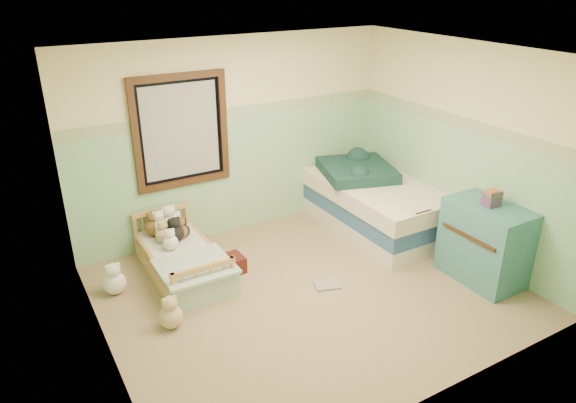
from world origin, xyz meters
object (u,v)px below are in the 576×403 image
twin_bed_frame (371,219)px  red_pillow (230,264)px  plush_floor_cream (115,283)px  plush_floor_tan (171,317)px  toddler_bed_frame (183,266)px  dresser (485,243)px  floor_book (327,285)px

twin_bed_frame → red_pillow: size_ratio=6.88×
plush_floor_cream → plush_floor_tan: plush_floor_cream is taller
plush_floor_tan → red_pillow: (0.92, 0.64, -0.02)m
toddler_bed_frame → dresser: size_ratio=1.59×
plush_floor_tan → dresser: 3.44m
plush_floor_tan → twin_bed_frame: 3.14m
toddler_bed_frame → red_pillow: 0.54m
toddler_bed_frame → floor_book: 1.66m
plush_floor_cream → red_pillow: 1.27m
plush_floor_cream → dresser: size_ratio=0.27×
twin_bed_frame → dresser: (0.26, -1.63, 0.34)m
toddler_bed_frame → plush_floor_tan: 1.00m
plush_floor_tan → twin_bed_frame: plush_floor_tan is taller
plush_floor_tan → twin_bed_frame: size_ratio=0.11×
toddler_bed_frame → plush_floor_cream: bearing=-178.4°
toddler_bed_frame → dresser: bearing=-31.9°
red_pillow → floor_book: 1.14m
plush_floor_tan → twin_bed_frame: bearing=13.8°
twin_bed_frame → toddler_bed_frame: bearing=176.7°
floor_book → red_pillow: bearing=152.1°
plush_floor_cream → red_pillow: (1.25, -0.23, -0.03)m
twin_bed_frame → floor_book: twin_bed_frame is taller
plush_floor_tan → floor_book: (1.72, -0.16, -0.10)m
dresser → floor_book: bearing=155.4°
red_pillow → floor_book: (0.80, -0.81, -0.08)m
toddler_bed_frame → plush_floor_tan: bearing=-116.2°
twin_bed_frame → dresser: size_ratio=2.35×
twin_bed_frame → floor_book: size_ratio=7.58×
plush_floor_tan → dresser: (3.31, -0.89, 0.33)m
red_pillow → plush_floor_tan: bearing=-145.1°
twin_bed_frame → dresser: dresser is taller
red_pillow → twin_bed_frame: bearing=2.7°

